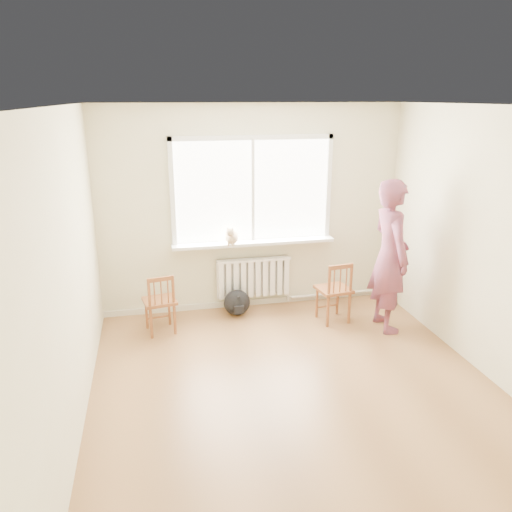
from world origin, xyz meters
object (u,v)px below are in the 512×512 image
chair_left (160,304)px  cat (231,236)px  chair_right (335,292)px  backpack (237,302)px  person (390,256)px

chair_left → cat: 1.24m
chair_left → cat: (0.95, 0.43, 0.67)m
chair_right → backpack: size_ratio=2.31×
chair_left → person: 2.83m
chair_left → backpack: 1.07m
person → backpack: person is taller
person → backpack: size_ratio=5.34×
chair_left → person: bearing=160.7°
chair_right → person: bearing=146.0°
person → backpack: 2.05m
chair_right → backpack: chair_right is taller
cat → backpack: 0.89m
chair_left → chair_right: size_ratio=0.94×
chair_left → backpack: bearing=-172.6°
cat → person: bearing=-8.5°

